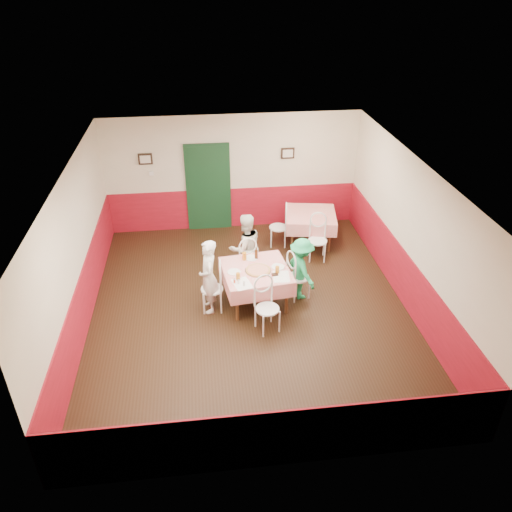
{
  "coord_description": "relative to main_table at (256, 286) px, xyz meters",
  "views": [
    {
      "loc": [
        -0.82,
        -7.7,
        5.74
      ],
      "look_at": [
        0.15,
        0.17,
        1.05
      ],
      "focal_mm": 35.0,
      "sensor_mm": 36.0,
      "label": 1
    }
  ],
  "objects": [
    {
      "name": "plate_left",
      "position": [
        -0.42,
        -0.05,
        0.39
      ],
      "size": [
        0.28,
        0.28,
        0.01
      ],
      "primitive_type": "cylinder",
      "rotation": [
        0.0,
        0.0,
        0.12
      ],
      "color": "white",
      "rests_on": "main_table"
    },
    {
      "name": "diner_right",
      "position": [
        0.89,
        0.11,
        0.26
      ],
      "size": [
        0.71,
        0.93,
        1.27
      ],
      "primitive_type": "imported",
      "rotation": [
        0.0,
        0.0,
        1.9
      ],
      "color": "gray",
      "rests_on": "ground"
    },
    {
      "name": "menu_right",
      "position": [
        0.43,
        -0.3,
        0.39
      ],
      "size": [
        0.34,
        0.43,
        0.0
      ],
      "primitive_type": "cube",
      "rotation": [
        0.0,
        0.0,
        -0.09
      ],
      "color": "white",
      "rests_on": "main_table"
    },
    {
      "name": "diner_left",
      "position": [
        -0.89,
        -0.11,
        0.36
      ],
      "size": [
        0.38,
        0.56,
        1.46
      ],
      "primitive_type": "imported",
      "rotation": [
        0.0,
        0.0,
        -1.51
      ],
      "color": "gray",
      "rests_on": "ground"
    },
    {
      "name": "picture_left",
      "position": [
        -2.15,
        3.28,
        1.48
      ],
      "size": [
        0.32,
        0.03,
        0.26
      ],
      "primitive_type": "cube",
      "color": "black",
      "rests_on": "back_wall"
    },
    {
      "name": "chair_near",
      "position": [
        0.1,
        -0.84,
        0.08
      ],
      "size": [
        0.53,
        0.53,
        0.9
      ],
      "primitive_type": null,
      "rotation": [
        0.0,
        0.0,
        0.33
      ],
      "color": "white",
      "rests_on": "ground"
    },
    {
      "name": "pizza",
      "position": [
        0.03,
        -0.05,
        0.4
      ],
      "size": [
        0.52,
        0.52,
        0.03
      ],
      "primitive_type": "cylinder",
      "rotation": [
        0.0,
        0.0,
        0.12
      ],
      "color": "#B74723",
      "rests_on": "main_table"
    },
    {
      "name": "chair_far",
      "position": [
        -0.1,
        0.84,
        0.08
      ],
      "size": [
        0.47,
        0.47,
        0.9
      ],
      "primitive_type": null,
      "rotation": [
        0.0,
        0.0,
        3.27
      ],
      "color": "white",
      "rests_on": "ground"
    },
    {
      "name": "wainscot_right",
      "position": [
        2.84,
        -0.17,
        0.12
      ],
      "size": [
        0.03,
        7.0,
        1.0
      ],
      "primitive_type": "cube",
      "color": "maroon",
      "rests_on": "ground"
    },
    {
      "name": "diner_far",
      "position": [
        -0.11,
        0.89,
        0.36
      ],
      "size": [
        0.86,
        0.77,
        1.46
      ],
      "primitive_type": "imported",
      "rotation": [
        0.0,
        0.0,
        3.5
      ],
      "color": "gray",
      "rests_on": "ground"
    },
    {
      "name": "chair_left",
      "position": [
        -0.84,
        -0.1,
        0.08
      ],
      "size": [
        0.44,
        0.44,
        0.9
      ],
      "primitive_type": null,
      "rotation": [
        0.0,
        0.0,
        -1.62
      ],
      "color": "white",
      "rests_on": "ground"
    },
    {
      "name": "main_table",
      "position": [
        0.0,
        0.0,
        0.0
      ],
      "size": [
        1.36,
        1.36,
        0.77
      ],
      "primitive_type": "cube",
      "rotation": [
        0.0,
        0.0,
        0.12
      ],
      "color": "red",
      "rests_on": "ground"
    },
    {
      "name": "floor",
      "position": [
        -0.15,
        -0.17,
        -0.38
      ],
      "size": [
        7.0,
        7.0,
        0.0
      ],
      "primitive_type": "plane",
      "color": "black",
      "rests_on": "ground"
    },
    {
      "name": "picture_right",
      "position": [
        1.15,
        3.28,
        1.48
      ],
      "size": [
        0.32,
        0.03,
        0.26
      ],
      "primitive_type": "cube",
      "color": "black",
      "rests_on": "back_wall"
    },
    {
      "name": "shaker_a",
      "position": [
        -0.37,
        -0.45,
        0.43
      ],
      "size": [
        0.04,
        0.04,
        0.09
      ],
      "primitive_type": "cylinder",
      "rotation": [
        0.0,
        0.0,
        0.12
      ],
      "color": "silver",
      "rests_on": "main_table"
    },
    {
      "name": "glass_a",
      "position": [
        -0.37,
        -0.31,
        0.45
      ],
      "size": [
        0.08,
        0.08,
        0.14
      ],
      "primitive_type": "cylinder",
      "rotation": [
        0.0,
        0.0,
        0.12
      ],
      "color": "#BF7219",
      "rests_on": "main_table"
    },
    {
      "name": "wainscot_left",
      "position": [
        -3.13,
        -0.17,
        0.12
      ],
      "size": [
        0.03,
        7.0,
        1.0
      ],
      "primitive_type": "cube",
      "color": "maroon",
      "rests_on": "ground"
    },
    {
      "name": "chair_right",
      "position": [
        0.84,
        0.1,
        0.08
      ],
      "size": [
        0.53,
        0.53,
        0.9
      ],
      "primitive_type": null,
      "rotation": [
        0.0,
        0.0,
        1.88
      ],
      "color": "white",
      "rests_on": "ground"
    },
    {
      "name": "wallet",
      "position": [
        0.32,
        -0.24,
        0.4
      ],
      "size": [
        0.12,
        0.1,
        0.02
      ],
      "primitive_type": "cube",
      "rotation": [
        0.0,
        0.0,
        0.12
      ],
      "color": "black",
      "rests_on": "main_table"
    },
    {
      "name": "ceiling",
      "position": [
        -0.15,
        -0.17,
        2.42
      ],
      "size": [
        7.0,
        7.0,
        0.0
      ],
      "primitive_type": "plane",
      "color": "white",
      "rests_on": "back_wall"
    },
    {
      "name": "shaker_c",
      "position": [
        -0.44,
        -0.41,
        0.43
      ],
      "size": [
        0.04,
        0.04,
        0.09
      ],
      "primitive_type": "cylinder",
      "rotation": [
        0.0,
        0.0,
        0.12
      ],
      "color": "#B23319",
      "rests_on": "main_table"
    },
    {
      "name": "chair_second_b",
      "position": [
        1.54,
        1.48,
        0.08
      ],
      "size": [
        0.48,
        0.48,
        0.9
      ],
      "primitive_type": null,
      "rotation": [
        0.0,
        0.0,
        -0.17
      ],
      "color": "white",
      "rests_on": "ground"
    },
    {
      "name": "glass_c",
      "position": [
        -0.18,
        0.37,
        0.46
      ],
      "size": [
        0.09,
        0.09,
        0.15
      ],
      "primitive_type": "cylinder",
      "rotation": [
        0.0,
        0.0,
        0.12
      ],
      "color": "#BF7219",
      "rests_on": "main_table"
    },
    {
      "name": "front_wall",
      "position": [
        -0.15,
        -3.67,
        1.02
      ],
      "size": [
        6.0,
        0.1,
        2.8
      ],
      "primitive_type": "cube",
      "color": "beige",
      "rests_on": "ground"
    },
    {
      "name": "plate_right",
      "position": [
        0.42,
        0.02,
        0.39
      ],
      "size": [
        0.28,
        0.28,
        0.01
      ],
      "primitive_type": "cylinder",
      "rotation": [
        0.0,
        0.0,
        0.12
      ],
      "color": "white",
      "rests_on": "main_table"
    },
    {
      "name": "chair_second_a",
      "position": [
        0.79,
        2.23,
        0.08
      ],
      "size": [
        0.48,
        0.48,
        0.9
      ],
      "primitive_type": null,
      "rotation": [
        0.0,
        0.0,
        -1.74
      ],
      "color": "white",
      "rests_on": "ground"
    },
    {
      "name": "plate_far",
      "position": [
        -0.04,
        0.41,
        0.39
      ],
      "size": [
        0.28,
        0.28,
        0.01
      ],
      "primitive_type": "cylinder",
      "rotation": [
        0.0,
        0.0,
        0.12
      ],
      "color": "white",
      "rests_on": "main_table"
    },
    {
      "name": "beer_bottle",
      "position": [
        0.05,
        0.38,
        0.5
      ],
      "size": [
        0.07,
        0.07,
        0.23
      ],
      "primitive_type": "cylinder",
      "rotation": [
        0.0,
        0.0,
        0.12
      ],
      "color": "#381C0A",
      "rests_on": "main_table"
    },
    {
      "name": "thermostat",
      "position": [
        -2.05,
        3.28,
        1.12
      ],
      "size": [
        0.1,
        0.03,
        0.1
      ],
      "primitive_type": "cube",
      "color": "white",
      "rests_on": "back_wall"
    },
    {
      "name": "menu_left",
      "position": [
        -0.31,
        -0.45,
        0.39
      ],
      "size": [
        0.39,
        0.46,
        0.0
      ],
      "primitive_type": "cube",
      "rotation": [
        0.0,
        0.0,
        0.26
      ],
      "color": "white",
      "rests_on": "main_table"
    },
    {
      "name": "wainscot_back",
      "position": [
        -0.15,
        3.32,
        0.12
      ],
      "size": [
        6.0,
        0.03,
        1.0
      ],
      "primitive_type": "cube",
      "color": "maroon",
      "rests_on": "ground"
    },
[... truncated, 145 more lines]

